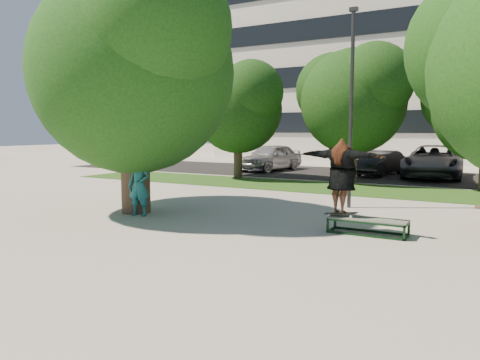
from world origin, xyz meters
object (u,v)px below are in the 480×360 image
Objects in this scene: car_dark at (380,163)px; car_grey at (433,161)px; bystander at (139,185)px; car_silver_a at (270,157)px; grind_box at (368,226)px; tree_left at (133,61)px; lamppost at (351,107)px.

car_grey reaches higher than car_dark.
bystander reaches higher than car_silver_a.
car_grey reaches higher than grind_box.
grind_box is 14.93m from car_dark.
bystander is at bearing -69.26° from car_silver_a.
tree_left reaches higher than car_grey.
bystander reaches higher than grind_box.
car_silver_a is 9.03m from car_grey.
lamppost is at bearing 36.42° from tree_left.
car_dark is at bearing 102.20° from grind_box.
car_dark is (6.36, 0.32, -0.14)m from car_silver_a.
tree_left reaches higher than car_silver_a.
car_silver_a is at bearing 123.72° from grind_box.
lamppost reaches higher than car_dark.
lamppost is at bearing -71.67° from car_dark.
car_silver_a is at bearing 85.78° from bystander.
car_dark is at bearing 76.35° from tree_left.
car_grey is at bearing 53.39° from bystander.
lamppost is 3.39× the size of grind_box.
lamppost is (5.29, 3.91, -1.27)m from tree_left.
bystander is 0.29× the size of car_grey.
car_grey is at bearing 67.49° from tree_left.
bystander is 0.43× the size of car_dark.
tree_left is 3.95× the size of grind_box.
car_silver_a is (-8.02, 10.75, -2.34)m from lamppost.
bystander is at bearing -172.29° from grind_box.
grind_box is at bearing -47.72° from car_silver_a.
car_grey is at bearing 84.95° from lamppost.
bystander is (0.53, -0.45, -3.55)m from tree_left.
car_silver_a is (-2.73, 14.66, -3.61)m from tree_left.
car_silver_a reaches higher than car_dark.
bystander is 0.37× the size of car_silver_a.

